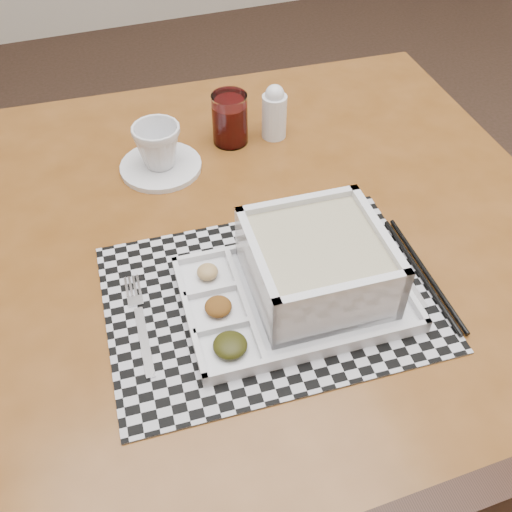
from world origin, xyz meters
The scene contains 11 objects.
floor centered at (0.00, 0.00, 0.00)m, with size 5.00×5.00×0.00m, color #2E2117.
dining_table centered at (-0.46, -0.22, 0.72)m, with size 1.13×1.13×0.80m.
placemat centered at (-0.48, -0.34, 0.80)m, with size 0.47×0.34×0.00m, color #ADACB4.
serving_tray centered at (-0.43, -0.35, 0.84)m, with size 0.33×0.24×0.10m.
fork centered at (-0.67, -0.32, 0.80)m, with size 0.03×0.19×0.00m.
spoon centered at (-0.27, -0.30, 0.80)m, with size 0.04×0.18×0.01m.
chopsticks centered at (-0.25, -0.38, 0.80)m, with size 0.03×0.24×0.01m.
saucer centered at (-0.56, 0.02, 0.80)m, with size 0.15×0.15×0.01m, color silver.
cup centered at (-0.56, 0.02, 0.85)m, with size 0.09×0.09×0.08m, color silver.
juice_glass centered at (-0.41, 0.06, 0.84)m, with size 0.07×0.07×0.10m.
creamer_bottle centered at (-0.33, 0.05, 0.85)m, with size 0.05×0.05×0.11m.
Camera 1 is at (-0.69, -0.84, 1.44)m, focal length 40.00 mm.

